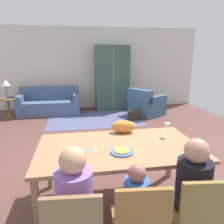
% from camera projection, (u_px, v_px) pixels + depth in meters
% --- Properties ---
extents(ground_plane, '(7.19, 6.45, 0.02)m').
position_uv_depth(ground_plane, '(110.00, 142.00, 4.59)').
color(ground_plane, brown).
extents(back_wall, '(7.19, 0.10, 2.70)m').
position_uv_depth(back_wall, '(95.00, 68.00, 7.36)').
color(back_wall, silver).
rests_on(back_wall, ground_plane).
extents(dining_table, '(1.85, 1.06, 0.76)m').
position_uv_depth(dining_table, '(119.00, 151.00, 2.49)').
color(dining_table, '#A1744E').
rests_on(dining_table, ground_plane).
extents(plate_near_man, '(0.25, 0.25, 0.02)m').
position_uv_depth(plate_near_man, '(74.00, 153.00, 2.27)').
color(plate_near_man, teal).
rests_on(plate_near_man, dining_table).
extents(pizza_near_man, '(0.17, 0.17, 0.01)m').
position_uv_depth(pizza_near_man, '(74.00, 152.00, 2.27)').
color(pizza_near_man, '#DCA54F').
rests_on(pizza_near_man, plate_near_man).
extents(plate_near_child, '(0.25, 0.25, 0.02)m').
position_uv_depth(plate_near_child, '(122.00, 152.00, 2.30)').
color(plate_near_child, '#4A71AA').
rests_on(plate_near_child, dining_table).
extents(pizza_near_child, '(0.17, 0.17, 0.01)m').
position_uv_depth(pizza_near_child, '(122.00, 151.00, 2.30)').
color(pizza_near_child, gold).
rests_on(pizza_near_child, plate_near_child).
extents(wine_glass, '(0.07, 0.07, 0.19)m').
position_uv_depth(wine_glass, '(167.00, 127.00, 2.72)').
color(wine_glass, silver).
rests_on(wine_glass, dining_table).
extents(fork, '(0.02, 0.15, 0.01)m').
position_uv_depth(fork, '(95.00, 149.00, 2.38)').
color(fork, silver).
rests_on(fork, dining_table).
extents(knife, '(0.03, 0.17, 0.01)m').
position_uv_depth(knife, '(131.00, 141.00, 2.60)').
color(knife, silver).
rests_on(knife, dining_table).
extents(person_man, '(0.30, 0.41, 1.11)m').
position_uv_depth(person_man, '(76.00, 212.00, 1.77)').
color(person_man, '#303843').
rests_on(person_man, ground_plane).
extents(dining_chair_child, '(0.46, 0.46, 0.87)m').
position_uv_depth(dining_chair_child, '(140.00, 223.00, 1.69)').
color(dining_chair_child, '#93602F').
rests_on(dining_chair_child, ground_plane).
extents(person_child, '(0.22, 0.30, 0.92)m').
position_uv_depth(person_child, '(135.00, 214.00, 1.87)').
color(person_child, '#2D3248').
rests_on(person_child, ground_plane).
extents(dining_chair_woman, '(0.47, 0.47, 0.87)m').
position_uv_depth(dining_chair_woman, '(199.00, 215.00, 1.77)').
color(dining_chair_woman, olive).
rests_on(dining_chair_woman, ground_plane).
extents(person_woman, '(0.31, 0.41, 1.11)m').
position_uv_depth(person_woman, '(190.00, 199.00, 1.94)').
color(person_woman, '#3F434E').
rests_on(person_woman, ground_plane).
extents(cat, '(0.34, 0.21, 0.17)m').
position_uv_depth(cat, '(123.00, 127.00, 2.89)').
color(cat, orange).
rests_on(cat, dining_table).
extents(area_rug, '(2.60, 1.80, 0.01)m').
position_uv_depth(area_rug, '(94.00, 119.00, 6.22)').
color(area_rug, '#515579').
rests_on(area_rug, ground_plane).
extents(couch, '(1.84, 0.86, 0.82)m').
position_uv_depth(couch, '(50.00, 104.00, 6.74)').
color(couch, '#475F84').
rests_on(couch, ground_plane).
extents(armchair, '(1.17, 1.16, 0.82)m').
position_uv_depth(armchair, '(146.00, 105.00, 6.57)').
color(armchair, '#3A5F7F').
rests_on(armchair, ground_plane).
extents(armoire, '(1.10, 0.59, 2.10)m').
position_uv_depth(armoire, '(112.00, 78.00, 7.16)').
color(armoire, '#3A544B').
rests_on(armoire, ground_plane).
extents(side_table, '(0.56, 0.56, 0.58)m').
position_uv_depth(side_table, '(8.00, 105.00, 6.29)').
color(side_table, brown).
rests_on(side_table, ground_plane).
extents(table_lamp, '(0.26, 0.26, 0.54)m').
position_uv_depth(table_lamp, '(5.00, 83.00, 6.13)').
color(table_lamp, '#494436').
rests_on(table_lamp, side_table).
extents(book_lower, '(0.22, 0.16, 0.03)m').
position_uv_depth(book_lower, '(14.00, 97.00, 6.28)').
color(book_lower, maroon).
rests_on(book_lower, side_table).
extents(book_upper, '(0.22, 0.16, 0.03)m').
position_uv_depth(book_upper, '(13.00, 96.00, 6.26)').
color(book_upper, navy).
rests_on(book_upper, book_lower).
extents(handbag, '(0.32, 0.16, 0.26)m').
position_uv_depth(handbag, '(134.00, 115.00, 6.08)').
color(handbag, '#2C231A').
rests_on(handbag, ground_plane).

